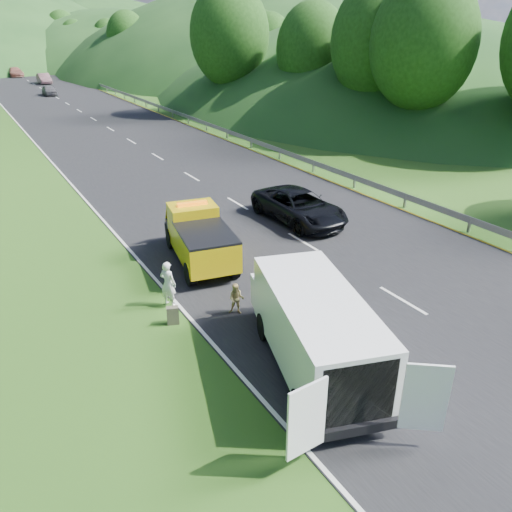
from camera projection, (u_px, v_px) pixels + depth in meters
ground at (300, 298)px, 17.67m from camera, size 320.00×320.00×0.00m
road_surface at (93, 119)px, 50.13m from camera, size 14.00×200.00×0.02m
guardrail at (126, 99)px, 63.23m from camera, size 0.06×140.00×1.52m
tree_line_right at (193, 87)px, 74.95m from camera, size 14.00×140.00×14.00m
hills_backdrop at (10, 61)px, 125.33m from camera, size 201.00×288.60×44.00m
tow_truck at (199, 237)px, 19.95m from camera, size 2.81×5.45×2.23m
white_van at (314, 327)px, 13.58m from camera, size 4.74×7.27×2.39m
woman at (170, 305)px, 17.25m from camera, size 0.69×0.74×1.63m
child at (237, 314)px, 16.74m from camera, size 0.68×0.65×1.10m
worker at (371, 376)px, 13.78m from camera, size 1.19×0.93×1.62m
suitcase at (173, 315)px, 16.06m from camera, size 0.43×0.33×0.62m
spare_tire at (381, 406)px, 12.70m from camera, size 0.71×0.71×0.20m
passing_suv at (298, 221)px, 24.50m from camera, size 2.66×5.52×1.52m
dist_car_a at (50, 96)px, 66.15m from camera, size 1.54×3.82×1.30m
dist_car_b at (45, 84)px, 78.65m from camera, size 1.62×4.66×1.54m
dist_car_c at (16, 77)px, 88.69m from camera, size 2.20×5.41×1.57m
dist_car_d at (8, 69)px, 103.29m from camera, size 1.54×3.82×1.30m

